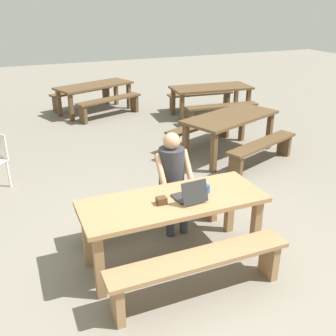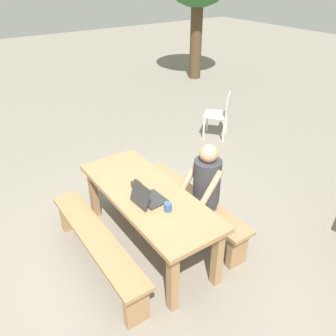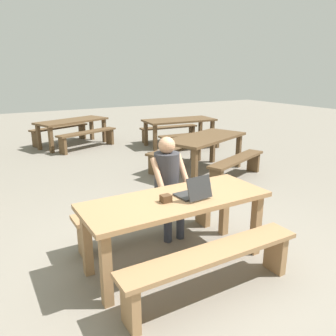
# 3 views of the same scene
# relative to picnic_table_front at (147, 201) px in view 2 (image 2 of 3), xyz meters

# --- Properties ---
(ground_plane) EXTENTS (30.00, 30.00, 0.00)m
(ground_plane) POSITION_rel_picnic_table_front_xyz_m (0.00, 0.00, -0.65)
(ground_plane) COLOR gray
(picnic_table_front) EXTENTS (1.97, 0.75, 0.76)m
(picnic_table_front) POSITION_rel_picnic_table_front_xyz_m (0.00, 0.00, 0.00)
(picnic_table_front) COLOR #9E754C
(picnic_table_front) RESTS_ON ground
(bench_near) EXTENTS (1.84, 0.30, 0.47)m
(bench_near) POSITION_rel_picnic_table_front_xyz_m (0.00, -0.64, -0.29)
(bench_near) COLOR #9E754C
(bench_near) RESTS_ON ground
(bench_far) EXTENTS (1.84, 0.30, 0.47)m
(bench_far) POSITION_rel_picnic_table_front_xyz_m (0.00, 0.64, -0.29)
(bench_far) COLOR #9E754C
(bench_far) RESTS_ON ground
(laptop) EXTENTS (0.30, 0.33, 0.25)m
(laptop) POSITION_rel_picnic_table_front_xyz_m (0.16, -0.09, 0.17)
(laptop) COLOR #2D2D2D
(laptop) RESTS_ON picnic_table_front
(small_pouch) EXTENTS (0.10, 0.09, 0.07)m
(small_pouch) POSITION_rel_picnic_table_front_xyz_m (-0.15, -0.04, 0.15)
(small_pouch) COLOR #4C331E
(small_pouch) RESTS_ON picnic_table_front
(coffee_mug) EXTENTS (0.08, 0.08, 0.09)m
(coffee_mug) POSITION_rel_picnic_table_front_xyz_m (0.39, 0.01, 0.16)
(coffee_mug) COLOR #335693
(coffee_mug) RESTS_ON picnic_table_front
(person_seated) EXTENTS (0.42, 0.41, 1.26)m
(person_seated) POSITION_rel_picnic_table_front_xyz_m (0.25, 0.60, 0.10)
(person_seated) COLOR #333847
(person_seated) RESTS_ON ground
(plastic_chair) EXTENTS (0.62, 0.62, 0.85)m
(plastic_chair) POSITION_rel_picnic_table_front_xyz_m (-1.81, 2.74, -0.18)
(plastic_chair) COLOR silver
(plastic_chair) RESTS_ON ground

